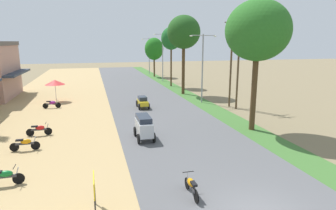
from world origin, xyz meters
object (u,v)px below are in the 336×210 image
parked_motorbike_fourth (52,103)px  streetlamp_mid (163,54)px  street_signboard (94,187)px  streetlamp_near (203,64)px  utility_pole_far (231,62)px  median_tree_nearest (258,31)px  median_tree_fourth (154,49)px  parked_motorbike_nearest (5,176)px  median_tree_third (171,39)px  parked_motorbike_third (39,129)px  car_van_silver (144,126)px  car_sedan_yellow (143,102)px  median_tree_second (184,33)px  motorbike_ahead_second (191,185)px  streetlamp_far (149,53)px  vendor_umbrella (55,82)px  utility_pole_near (238,65)px  parked_motorbike_second (25,143)px

parked_motorbike_fourth → streetlamp_mid: (16.19, 17.67, 4.20)m
street_signboard → streetlamp_near: streetlamp_near is taller
parked_motorbike_fourth → street_signboard: size_ratio=1.20×
streetlamp_mid → utility_pole_far: (2.18, -21.42, 0.06)m
median_tree_nearest → median_tree_fourth: size_ratio=1.30×
streetlamp_near → street_signboard: bearing=-122.2°
parked_motorbike_nearest → median_tree_third: 33.63m
parked_motorbike_third → car_van_silver: size_ratio=0.75×
parked_motorbike_nearest → car_sedan_yellow: bearing=58.0°
utility_pole_far → median_tree_second: bearing=107.1°
street_signboard → motorbike_ahead_second: size_ratio=0.83×
streetlamp_far → street_signboard: bearing=-103.5°
utility_pole_far → car_van_silver: (-10.78, -8.37, -3.80)m
parked_motorbike_third → vendor_umbrella: vendor_umbrella is taller
median_tree_third → utility_pole_near: size_ratio=1.03×
car_van_silver → car_sedan_yellow: size_ratio=1.07×
parked_motorbike_second → median_tree_fourth: (16.24, 36.91, 4.90)m
median_tree_nearest → car_sedan_yellow: 13.79m
streetlamp_near → streetlamp_far: bearing=90.0°
parked_motorbike_nearest → utility_pole_near: (18.68, 12.27, 3.98)m
parked_motorbike_nearest → parked_motorbike_third: size_ratio=1.00×
utility_pole_near → median_tree_fourth: bearing=94.8°
parked_motorbike_third → utility_pole_far: utility_pole_far is taller
street_signboard → car_van_silver: size_ratio=0.62×
parked_motorbike_nearest → car_van_silver: (7.66, 5.00, 0.47)m
median_tree_fourth → car_sedan_yellow: 28.13m
utility_pole_far → street_signboard: bearing=-130.6°
parked_motorbike_fourth → streetlamp_near: size_ratio=0.24×
utility_pole_far → motorbike_ahead_second: (-10.07, -16.54, -4.25)m
street_signboard → car_van_silver: (3.49, 8.29, -0.08)m
median_tree_nearest → street_signboard: bearing=-145.2°
utility_pole_far → parked_motorbike_third: bearing=-162.7°
streetlamp_near → utility_pole_near: bearing=-56.6°
median_tree_third → streetlamp_mid: (0.13, 6.06, -2.53)m
parked_motorbike_nearest → vendor_umbrella: 20.70m
parked_motorbike_fourth → median_tree_second: size_ratio=0.18×
parked_motorbike_third → motorbike_ahead_second: 13.55m
median_tree_nearest → streetlamp_mid: size_ratio=1.20×
streetlamp_mid → street_signboard: bearing=-107.6°
vendor_umbrella → streetlamp_near: 16.95m
vendor_umbrella → median_tree_nearest: 23.02m
median_tree_fourth → utility_pole_far: utility_pole_far is taller
median_tree_nearest → median_tree_third: (-0.17, 23.58, -0.33)m
parked_motorbike_nearest → median_tree_fourth: median_tree_fourth is taller
parked_motorbike_second → streetlamp_mid: 34.45m
streetlamp_far → parked_motorbike_second: bearing=-111.1°
parked_motorbike_fourth → vendor_umbrella: size_ratio=0.71×
parked_motorbike_third → median_tree_fourth: (15.87, 33.90, 4.90)m
median_tree_second → street_signboard: bearing=-115.1°
vendor_umbrella → median_tree_third: 18.63m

